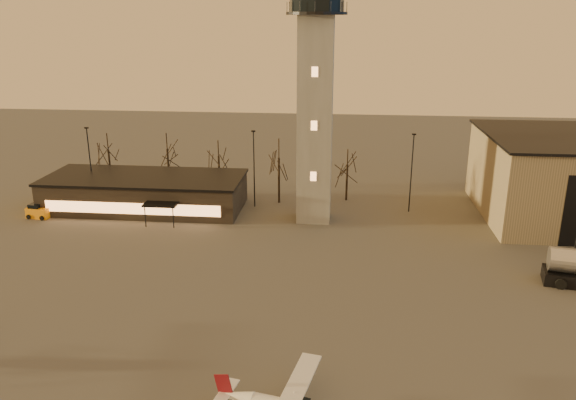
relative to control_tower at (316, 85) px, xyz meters
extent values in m
plane|color=#474542|center=(0.00, -30.00, -16.33)|extent=(220.00, 220.00, 0.00)
cube|color=gray|center=(0.00, 0.00, -4.33)|extent=(4.00, 4.00, 24.00)
cylinder|color=black|center=(0.00, 0.00, 7.82)|extent=(6.80, 6.80, 0.30)
cube|color=black|center=(-22.00, 2.00, -14.33)|extent=(25.00, 10.00, 4.00)
cube|color=black|center=(-22.00, 2.00, -12.18)|extent=(25.40, 10.40, 0.30)
cube|color=#F59E55|center=(-22.00, -3.02, -14.73)|extent=(22.00, 0.08, 1.40)
cube|color=black|center=(-18.00, -4.00, -13.73)|extent=(4.00, 2.00, 0.20)
cylinder|color=black|center=(-30.00, 4.00, -11.33)|extent=(0.16, 0.16, 10.00)
cube|color=black|center=(-30.00, 4.00, -6.28)|extent=(0.50, 0.25, 0.18)
cylinder|color=black|center=(-8.00, 4.00, -11.33)|extent=(0.16, 0.16, 10.00)
cube|color=black|center=(-8.00, 4.00, -6.28)|extent=(0.50, 0.25, 0.18)
cylinder|color=black|center=(12.00, 4.00, -11.33)|extent=(0.16, 0.16, 10.00)
cube|color=black|center=(12.00, 4.00, -6.28)|extent=(0.50, 0.25, 0.18)
cylinder|color=black|center=(-30.00, 10.00, -13.46)|extent=(0.28, 0.28, 5.74)
cylinder|color=black|center=(-14.00, 10.00, -13.70)|extent=(0.28, 0.28, 5.25)
cylinder|color=black|center=(-5.00, 6.00, -13.25)|extent=(0.28, 0.28, 6.16)
cylinder|color=black|center=(4.00, 8.00, -13.84)|extent=(0.28, 0.28, 4.97)
cylinder|color=black|center=(-22.00, 12.00, -13.53)|extent=(0.28, 0.28, 5.60)
cone|color=white|center=(-2.67, -36.37, -15.07)|extent=(2.31, 1.40, 0.99)
cube|color=white|center=(0.75, -37.07, -14.50)|extent=(3.29, 9.94, 0.13)
cube|color=white|center=(-3.47, -36.21, -14.98)|extent=(1.38, 3.06, 0.07)
cube|color=maroon|center=(-3.55, -36.20, -14.35)|extent=(1.23, 0.32, 1.52)
cube|color=orange|center=(-34.00, -3.00, -15.67)|extent=(2.99, 1.87, 1.31)
cube|color=black|center=(-34.37, -2.95, -14.92)|extent=(1.48, 1.48, 0.75)
camera|label=1|loc=(3.44, -65.27, 7.33)|focal=35.00mm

